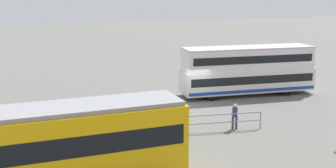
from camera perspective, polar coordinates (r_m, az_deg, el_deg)
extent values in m
plane|color=#62625E|center=(31.28, 3.81, -2.71)|extent=(160.00, 160.00, 0.00)
cube|color=white|center=(34.27, 10.80, 0.61)|extent=(11.07, 3.51, 1.79)
cube|color=white|center=(33.95, 10.92, 3.47)|extent=(10.73, 3.38, 1.67)
cube|color=black|center=(34.23, 10.81, 0.97)|extent=(10.53, 3.49, 0.64)
cube|color=black|center=(33.94, 10.93, 3.61)|extent=(10.19, 3.36, 0.60)
cube|color=#193FA5|center=(34.41, 10.75, -0.44)|extent=(10.85, 3.53, 0.24)
cube|color=#B2B2B7|center=(33.82, 10.99, 4.95)|extent=(10.73, 3.38, 0.10)
cylinder|color=black|center=(33.16, 5.46, -0.95)|extent=(1.22, 2.60, 1.00)
cylinder|color=black|center=(35.80, 15.09, -0.31)|extent=(1.22, 2.60, 1.00)
cube|color=#E5B70C|center=(18.68, -17.91, -8.44)|extent=(13.24, 2.90, 3.09)
cube|color=black|center=(18.58, -17.97, -7.56)|extent=(12.71, 2.91, 0.90)
cube|color=gray|center=(18.17, -18.26, -3.60)|extent=(12.97, 2.68, 0.20)
cylinder|color=black|center=(25.67, -4.48, -5.34)|extent=(0.14, 0.14, 0.77)
cylinder|color=black|center=(25.46, -4.48, -5.49)|extent=(0.14, 0.14, 0.77)
cylinder|color=navy|center=(25.36, -4.51, -3.95)|extent=(0.39, 0.39, 0.59)
sphere|color=beige|center=(25.24, -4.52, -3.08)|extent=(0.21, 0.21, 0.21)
cylinder|color=#33384C|center=(25.86, 9.36, -5.30)|extent=(0.14, 0.14, 0.79)
cylinder|color=#33384C|center=(25.83, 8.88, -5.31)|extent=(0.14, 0.14, 0.79)
cylinder|color=navy|center=(25.63, 9.18, -3.81)|extent=(0.41, 0.41, 0.61)
sphere|color=beige|center=(25.52, 9.21, -2.92)|extent=(0.22, 0.22, 0.22)
cube|color=gray|center=(24.59, 2.17, -4.50)|extent=(9.61, 1.48, 0.06)
cube|color=gray|center=(24.74, 2.16, -5.60)|extent=(9.61, 1.48, 0.06)
cylinder|color=gray|center=(26.25, 12.57, -4.88)|extent=(0.07, 0.07, 1.05)
cylinder|color=gray|center=(24.75, 2.16, -5.66)|extent=(0.07, 0.07, 1.05)
cylinder|color=gray|center=(24.15, -9.19, -6.30)|extent=(0.07, 0.07, 1.05)
cylinder|color=slate|center=(23.59, -6.97, -4.75)|extent=(0.10, 0.10, 2.57)
cube|color=white|center=(23.30, -7.00, -2.66)|extent=(1.15, 0.14, 0.56)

